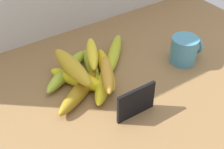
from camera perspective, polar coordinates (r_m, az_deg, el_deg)
name	(u,v)px	position (r cm, az deg, el deg)	size (l,w,h in cm)	color
counter_top	(143,89)	(88.99, 5.66, -2.74)	(110.00, 76.00, 3.00)	olive
chalkboard_sign	(136,103)	(77.04, 4.39, -5.24)	(11.00, 1.80, 8.40)	black
coffee_mug	(184,50)	(96.89, 13.15, 4.46)	(9.64, 8.14, 8.29)	teal
banana_0	(80,91)	(83.17, -5.92, -3.11)	(19.51, 3.95, 3.95)	olive
banana_1	(106,69)	(90.66, -1.13, 1.08)	(20.09, 3.54, 3.54)	gold
banana_2	(114,53)	(97.04, 0.41, 3.98)	(20.64, 3.59, 3.59)	#ADB626
banana_3	(91,65)	(92.29, -3.85, 1.67)	(16.84, 3.28, 3.28)	#ADC134
banana_4	(103,84)	(84.97, -1.61, -1.85)	(16.24, 3.84, 3.84)	gold
banana_5	(79,80)	(86.67, -6.03, -0.96)	(18.83, 4.21, 4.21)	yellow
banana_6	(67,71)	(90.64, -8.27, 0.72)	(20.90, 3.84, 3.84)	#9DBC33
banana_7	(72,67)	(84.47, -7.32, 1.44)	(18.77, 4.39, 4.39)	gold
banana_8	(92,53)	(91.63, -3.68, 3.90)	(15.92, 3.28, 3.28)	yellow
banana_9	(107,74)	(82.77, -0.91, 0.07)	(15.67, 3.26, 3.26)	gold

